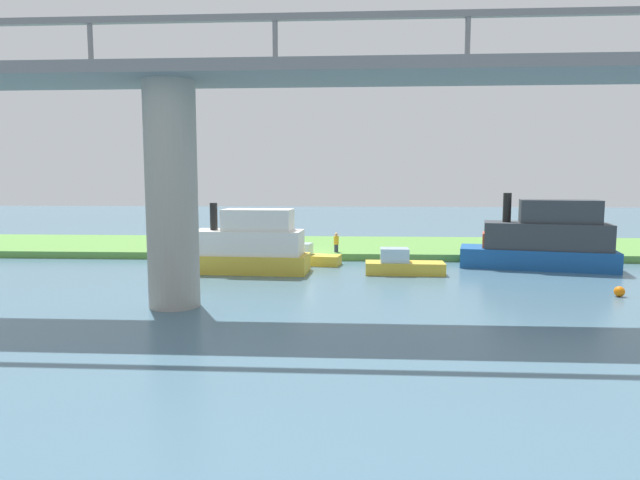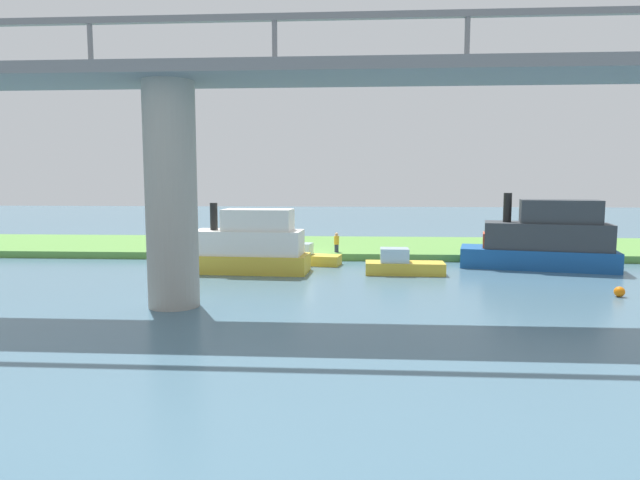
{
  "view_description": "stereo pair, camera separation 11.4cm",
  "coord_description": "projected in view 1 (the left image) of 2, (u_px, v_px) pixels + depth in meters",
  "views": [
    {
      "loc": [
        -3.87,
        37.44,
        5.53
      ],
      "look_at": [
        -1.93,
        5.0,
        2.0
      ],
      "focal_mm": 30.67,
      "sensor_mm": 36.0,
      "label": 1
    },
    {
      "loc": [
        -3.98,
        37.43,
        5.53
      ],
      "look_at": [
        -1.93,
        5.0,
        2.0
      ],
      "focal_mm": 30.67,
      "sensor_mm": 36.0,
      "label": 2
    }
  ],
  "objects": [
    {
      "name": "pontoon_yellow",
      "position": [
        245.0,
        247.0,
        33.09
      ],
      "size": [
        8.36,
        3.2,
        4.2
      ],
      "color": "gold",
      "rests_on": "ground"
    },
    {
      "name": "bridge_span",
      "position": [
        168.0,
        69.0,
        23.08
      ],
      "size": [
        60.24,
        4.3,
        3.25
      ],
      "color": "slate",
      "rests_on": "bridge_pylon"
    },
    {
      "name": "grassy_bank",
      "position": [
        304.0,
        247.0,
        43.91
      ],
      "size": [
        80.0,
        12.0,
        0.5
      ],
      "primitive_type": "cube",
      "color": "#5B9342",
      "rests_on": "ground"
    },
    {
      "name": "motorboat_white",
      "position": [
        542.0,
        240.0,
        34.59
      ],
      "size": [
        9.77,
        5.1,
        4.76
      ],
      "color": "#195199",
      "rests_on": "ground"
    },
    {
      "name": "ground_plane",
      "position": [
        297.0,
        261.0,
        37.98
      ],
      "size": [
        160.0,
        160.0,
        0.0
      ],
      "primitive_type": "plane",
      "color": "#476B7F"
    },
    {
      "name": "houseboat_blue",
      "position": [
        402.0,
        265.0,
        32.48
      ],
      "size": [
        4.68,
        1.74,
        1.55
      ],
      "color": "gold",
      "rests_on": "ground"
    },
    {
      "name": "mooring_post",
      "position": [
        231.0,
        246.0,
        38.81
      ],
      "size": [
        0.2,
        0.2,
        0.79
      ],
      "primitive_type": "cylinder",
      "color": "brown",
      "rests_on": "grassy_bank"
    },
    {
      "name": "bridge_pylon",
      "position": [
        172.0,
        196.0,
        23.64
      ],
      "size": [
        2.22,
        2.22,
        9.74
      ],
      "primitive_type": "cylinder",
      "color": "#9E998E",
      "rests_on": "ground"
    },
    {
      "name": "marker_buoy",
      "position": [
        619.0,
        292.0,
        26.15
      ],
      "size": [
        0.5,
        0.5,
        0.5
      ],
      "primitive_type": "sphere",
      "color": "orange",
      "rests_on": "ground"
    },
    {
      "name": "person_on_bank",
      "position": [
        336.0,
        242.0,
        38.61
      ],
      "size": [
        0.49,
        0.49,
        1.39
      ],
      "color": "#2D334C",
      "rests_on": "grassy_bank"
    },
    {
      "name": "riverboat_paddlewheel",
      "position": [
        306.0,
        257.0,
        36.2
      ],
      "size": [
        4.43,
        2.25,
        1.41
      ],
      "color": "gold",
      "rests_on": "ground"
    }
  ]
}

